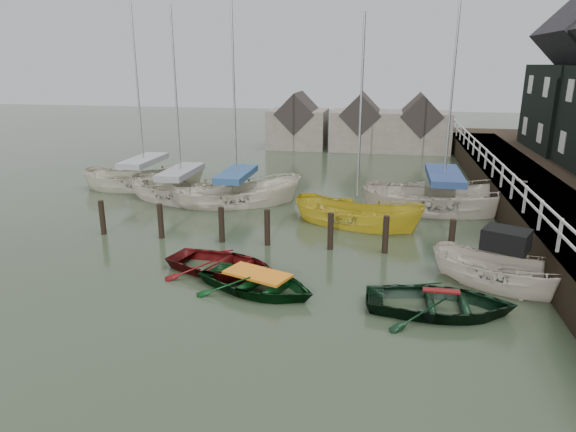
% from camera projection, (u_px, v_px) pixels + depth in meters
% --- Properties ---
extents(ground, '(120.00, 120.00, 0.00)m').
position_uv_depth(ground, '(283.00, 279.00, 16.51)').
color(ground, '#293421').
rests_on(ground, ground).
extents(pier, '(3.04, 32.00, 2.70)m').
position_uv_depth(pier, '(523.00, 195.00, 23.99)').
color(pier, black).
rests_on(pier, ground).
extents(mooring_pilings, '(13.72, 0.22, 1.80)m').
position_uv_depth(mooring_pilings, '(270.00, 233.00, 19.39)').
color(mooring_pilings, black).
rests_on(mooring_pilings, ground).
extents(far_sheds, '(14.00, 4.08, 4.39)m').
position_uv_depth(far_sheds, '(359.00, 126.00, 40.26)').
color(far_sheds, '#665B51').
rests_on(far_sheds, ground).
extents(rowboat_red, '(4.59, 3.78, 0.83)m').
position_uv_depth(rowboat_red, '(224.00, 273.00, 16.97)').
color(rowboat_red, '#520B0B').
rests_on(rowboat_red, ground).
extents(rowboat_green, '(4.57, 3.94, 0.80)m').
position_uv_depth(rowboat_green, '(258.00, 290.00, 15.67)').
color(rowboat_green, black).
rests_on(rowboat_green, ground).
extents(rowboat_dkgreen, '(4.16, 3.02, 0.85)m').
position_uv_depth(rowboat_dkgreen, '(439.00, 312.00, 14.32)').
color(rowboat_dkgreen, black).
rests_on(rowboat_dkgreen, ground).
extents(motorboat, '(4.82, 3.50, 2.70)m').
position_uv_depth(motorboat, '(502.00, 284.00, 15.88)').
color(motorboat, beige).
rests_on(motorboat, ground).
extents(sailboat_a, '(6.81, 4.34, 10.41)m').
position_uv_depth(sailboat_a, '(182.00, 200.00, 25.69)').
color(sailboat_a, beige).
rests_on(sailboat_a, ground).
extents(sailboat_b, '(6.84, 4.53, 12.19)m').
position_uv_depth(sailboat_b, '(237.00, 202.00, 25.17)').
color(sailboat_b, beige).
rests_on(sailboat_b, ground).
extents(sailboat_c, '(6.22, 3.94, 9.65)m').
position_uv_depth(sailboat_c, '(356.00, 224.00, 22.02)').
color(sailboat_c, gold).
rests_on(sailboat_c, ground).
extents(sailboat_d, '(7.52, 2.98, 12.61)m').
position_uv_depth(sailboat_d, '(441.00, 210.00, 23.92)').
color(sailboat_d, '#C0B4A4').
rests_on(sailboat_d, ground).
extents(sailboat_e, '(7.04, 3.74, 10.83)m').
position_uv_depth(sailboat_e, '(146.00, 187.00, 28.21)').
color(sailboat_e, beige).
rests_on(sailboat_e, ground).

